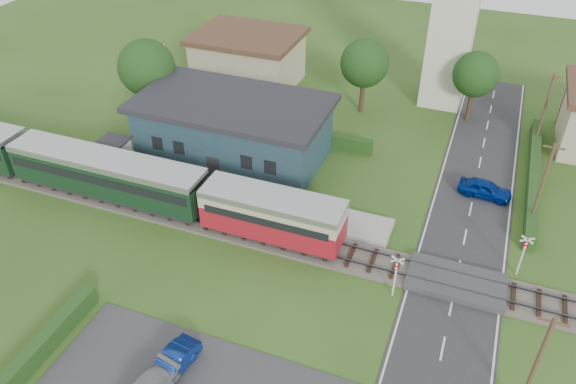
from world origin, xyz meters
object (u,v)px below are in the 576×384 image
(station_building, at_px, (234,129))
(crossing_signal_far, at_px, (524,250))
(equipment_hut, at_px, (115,154))
(car_park_blue, at_px, (172,364))
(church_tower, at_px, (458,0))
(house_west, at_px, (248,58))
(crossing_signal_near, at_px, (396,271))
(pedestrian_near, at_px, (259,198))
(train, at_px, (73,166))
(car_on_road, at_px, (485,189))
(pedestrian_far, at_px, (142,165))

(station_building, height_order, crossing_signal_far, station_building)
(crossing_signal_far, bearing_deg, equipment_hut, 178.54)
(crossing_signal_far, bearing_deg, car_park_blue, -139.22)
(crossing_signal_far, bearing_deg, church_tower, 110.02)
(station_building, relative_size, house_west, 1.48)
(equipment_hut, xyz_separation_m, crossing_signal_near, (24.40, -5.61, 0.39))
(crossing_signal_far, distance_m, car_park_blue, 22.70)
(equipment_hut, xyz_separation_m, pedestrian_near, (13.16, -0.74, -0.45))
(train, relative_size, car_on_road, 10.70)
(equipment_hut, relative_size, station_building, 0.16)
(church_tower, bearing_deg, house_west, -171.47)
(pedestrian_near, xyz_separation_m, pedestrian_far, (-10.64, 0.76, -0.05))
(crossing_signal_far, bearing_deg, station_building, 164.37)
(train, bearing_deg, equipment_hut, 64.62)
(equipment_hut, height_order, pedestrian_far, equipment_hut)
(equipment_hut, distance_m, station_building, 9.92)
(house_west, bearing_deg, pedestrian_far, -91.37)
(church_tower, bearing_deg, pedestrian_near, -112.68)
(house_west, height_order, pedestrian_far, house_west)
(equipment_hut, xyz_separation_m, house_west, (3.00, 19.80, 1.04))
(crossing_signal_far, relative_size, car_on_road, 0.81)
(church_tower, height_order, crossing_signal_near, church_tower)
(pedestrian_far, bearing_deg, house_west, 19.24)
(house_west, height_order, crossing_signal_near, house_west)
(equipment_hut, height_order, train, train)
(car_park_blue, bearing_deg, pedestrian_far, 135.02)
(train, height_order, pedestrian_far, train)
(house_west, relative_size, crossing_signal_near, 3.30)
(car_park_blue, bearing_deg, pedestrian_near, 102.61)
(crossing_signal_far, bearing_deg, pedestrian_far, 178.38)
(train, bearing_deg, pedestrian_near, 9.49)
(crossing_signal_near, relative_size, car_park_blue, 0.87)
(crossing_signal_far, xyz_separation_m, car_on_road, (-2.86, 8.19, -1.40))
(car_on_road, height_order, car_park_blue, car_on_road)
(church_tower, relative_size, house_west, 1.63)
(crossing_signal_far, height_order, pedestrian_near, crossing_signal_far)
(equipment_hut, height_order, house_west, house_west)
(crossing_signal_near, bearing_deg, crossing_signal_far, 33.69)
(car_on_road, bearing_deg, church_tower, 25.11)
(train, relative_size, crossing_signal_far, 13.18)
(car_on_road, xyz_separation_m, pedestrian_near, (-15.58, -8.13, 0.56))
(station_building, relative_size, car_park_blue, 4.23)
(house_west, xyz_separation_m, pedestrian_far, (-0.47, -19.79, -1.54))
(train, height_order, house_west, house_west)
(crossing_signal_near, relative_size, crossing_signal_far, 1.00)
(train, xyz_separation_m, pedestrian_far, (4.04, 3.21, -0.93))
(train, distance_m, house_west, 23.45)
(church_tower, bearing_deg, crossing_signal_near, -87.18)
(house_west, bearing_deg, station_building, -70.35)
(crossing_signal_near, xyz_separation_m, pedestrian_near, (-11.24, 4.86, -0.84))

